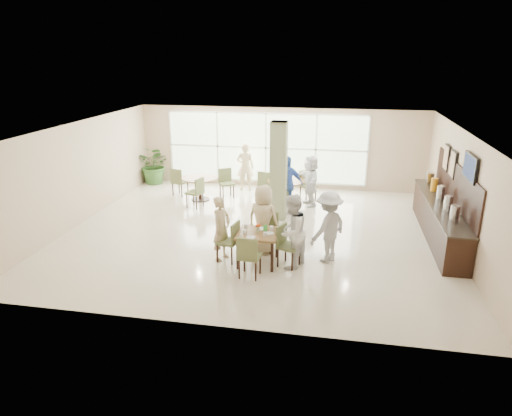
% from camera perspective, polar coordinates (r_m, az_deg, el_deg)
% --- Properties ---
extents(ground, '(10.00, 10.00, 0.00)m').
position_cam_1_polar(ground, '(12.24, 0.10, -3.04)').
color(ground, beige).
rests_on(ground, ground).
extents(room_shell, '(10.00, 10.00, 10.00)m').
position_cam_1_polar(room_shell, '(11.72, 0.11, 4.71)').
color(room_shell, white).
rests_on(room_shell, ground).
extents(window_bank, '(7.00, 0.04, 7.00)m').
position_cam_1_polar(window_bank, '(16.16, 1.22, 7.53)').
color(window_bank, silver).
rests_on(window_bank, ground).
extents(column, '(0.45, 0.45, 2.80)m').
position_cam_1_polar(column, '(12.88, 2.83, 4.59)').
color(column, '#76825A').
rests_on(column, ground).
extents(main_table, '(0.91, 0.91, 0.75)m').
position_cam_1_polar(main_table, '(10.25, 0.25, -3.57)').
color(main_table, brown).
rests_on(main_table, ground).
extents(round_table_left, '(1.15, 1.15, 0.75)m').
position_cam_1_polar(round_table_left, '(14.90, -7.04, 3.19)').
color(round_table_left, brown).
rests_on(round_table_left, ground).
extents(round_table_right, '(1.21, 1.21, 0.75)m').
position_cam_1_polar(round_table_right, '(14.50, 3.81, 2.89)').
color(round_table_right, brown).
rests_on(round_table_right, ground).
extents(chairs_main_table, '(1.97, 1.94, 0.95)m').
position_cam_1_polar(chairs_main_table, '(10.33, 0.29, -4.46)').
color(chairs_main_table, olive).
rests_on(chairs_main_table, ground).
extents(chairs_table_left, '(2.19, 1.76, 0.95)m').
position_cam_1_polar(chairs_table_left, '(14.92, -6.96, 2.78)').
color(chairs_table_left, olive).
rests_on(chairs_table_left, ground).
extents(chairs_table_right, '(1.94, 2.04, 0.95)m').
position_cam_1_polar(chairs_table_right, '(14.49, 3.65, 2.40)').
color(chairs_table_right, olive).
rests_on(chairs_table_right, ground).
extents(tabletop_clutter, '(0.72, 0.75, 0.21)m').
position_cam_1_polar(tabletop_clutter, '(10.18, 0.32, -2.78)').
color(tabletop_clutter, white).
rests_on(tabletop_clutter, main_table).
extents(buffet_counter, '(0.64, 4.70, 1.95)m').
position_cam_1_polar(buffet_counter, '(12.63, 22.01, -1.10)').
color(buffet_counter, black).
rests_on(buffet_counter, ground).
extents(wall_tv, '(0.06, 1.00, 0.58)m').
position_cam_1_polar(wall_tv, '(11.23, 25.21, 4.63)').
color(wall_tv, black).
rests_on(wall_tv, ground).
extents(framed_art_a, '(0.05, 0.55, 0.70)m').
position_cam_1_polar(framed_art_a, '(12.81, 23.40, 5.05)').
color(framed_art_a, black).
rests_on(framed_art_a, ground).
extents(framed_art_b, '(0.05, 0.55, 0.70)m').
position_cam_1_polar(framed_art_b, '(13.57, 22.71, 5.84)').
color(framed_art_b, black).
rests_on(framed_art_b, ground).
extents(potted_plant, '(1.52, 1.52, 1.41)m').
position_cam_1_polar(potted_plant, '(17.07, -12.54, 5.31)').
color(potted_plant, '#305A24').
rests_on(potted_plant, ground).
extents(teen_left, '(0.53, 0.64, 1.51)m').
position_cam_1_polar(teen_left, '(10.46, -4.34, -2.57)').
color(teen_left, '#CAB386').
rests_on(teen_left, ground).
extents(teen_far, '(0.90, 0.67, 1.66)m').
position_cam_1_polar(teen_far, '(10.81, 0.91, -1.36)').
color(teen_far, '#CAB386').
rests_on(teen_far, ground).
extents(teen_right, '(0.87, 0.98, 1.69)m').
position_cam_1_polar(teen_right, '(10.04, 4.48, -2.95)').
color(teen_right, white).
rests_on(teen_right, ground).
extents(teen_standing, '(1.13, 1.23, 1.67)m').
position_cam_1_polar(teen_standing, '(10.43, 9.03, -2.34)').
color(teen_standing, '#A8A9AB').
rests_on(teen_standing, ground).
extents(adult_a, '(1.14, 0.86, 1.73)m').
position_cam_1_polar(adult_a, '(13.54, 3.78, 2.93)').
color(adult_a, '#436DCA').
rests_on(adult_a, ground).
extents(adult_b, '(1.12, 1.61, 1.59)m').
position_cam_1_polar(adult_b, '(14.30, 6.81, 3.42)').
color(adult_b, white).
rests_on(adult_b, ground).
extents(adult_standing, '(0.64, 0.45, 1.65)m').
position_cam_1_polar(adult_standing, '(15.82, -1.35, 5.15)').
color(adult_standing, '#CAB386').
rests_on(adult_standing, ground).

